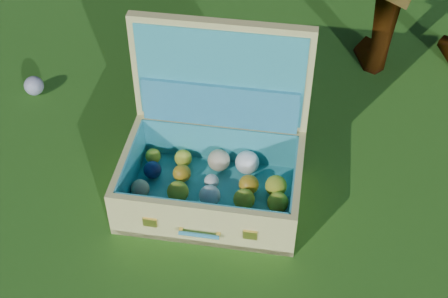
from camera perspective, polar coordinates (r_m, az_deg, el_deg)
ground at (r=1.97m, az=-1.71°, el=-2.19°), size 60.00×60.00×0.00m
stray_ball at (r=2.35m, az=-16.98°, el=5.56°), size 0.07×0.07×0.07m
suitcase at (r=1.83m, az=-0.80°, el=-0.17°), size 0.64×0.57×0.51m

